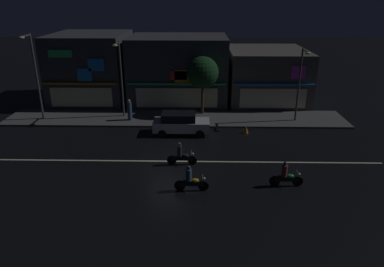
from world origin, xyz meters
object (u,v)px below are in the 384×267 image
streetlamp_mid (120,73)px  traffic_cone (246,130)px  motorcycle_opposite_lane (191,180)px  motorcycle_trailing_far (181,155)px  motorcycle_following (286,176)px  pedestrian_on_sidewalk (130,110)px  parked_car_near_kerb (181,123)px  streetlamp_east (300,79)px  streetlamp_west (34,71)px

streetlamp_mid → traffic_cone: (10.29, -3.34, -3.70)m
motorcycle_opposite_lane → motorcycle_trailing_far: (-0.68, 3.17, 0.00)m
motorcycle_following → motorcycle_opposite_lane: (-5.33, -0.61, 0.00)m
pedestrian_on_sidewalk → motorcycle_opposite_lane: bearing=-49.8°
motorcycle_opposite_lane → parked_car_near_kerb: bearing=-80.0°
streetlamp_east → motorcycle_opposite_lane: 14.44m
pedestrian_on_sidewalk → motorcycle_trailing_far: 9.34m
motorcycle_following → motorcycle_opposite_lane: 5.36m
streetlamp_west → motorcycle_opposite_lane: 17.53m
motorcycle_following → streetlamp_mid: bearing=-45.8°
pedestrian_on_sidewalk → streetlamp_east: bearing=14.2°
motorcycle_opposite_lane → traffic_cone: bearing=-111.7°
streetlamp_west → pedestrian_on_sidewalk: size_ratio=3.95×
streetlamp_east → motorcycle_following: 11.50m
motorcycle_following → traffic_cone: motorcycle_following is taller
motorcycle_trailing_far → traffic_cone: size_ratio=3.45×
streetlamp_east → parked_car_near_kerb: (-9.57, -2.67, -2.89)m
pedestrian_on_sidewalk → streetlamp_mid: bearing=145.5°
streetlamp_east → parked_car_near_kerb: bearing=-164.4°
parked_car_near_kerb → motorcycle_following: parked_car_near_kerb is taller
streetlamp_west → motorcycle_opposite_lane: bearing=-40.8°
streetlamp_west → pedestrian_on_sidewalk: bearing=0.1°
streetlamp_mid → motorcycle_following: streetlamp_mid is taller
streetlamp_mid → motorcycle_following: size_ratio=3.38×
pedestrian_on_sidewalk → motorcycle_opposite_lane: (5.42, -11.21, -0.34)m
streetlamp_east → streetlamp_mid: bearing=176.6°
pedestrian_on_sidewalk → motorcycle_following: pedestrian_on_sidewalk is taller
streetlamp_east → motorcycle_trailing_far: bearing=-139.2°
motorcycle_trailing_far → parked_car_near_kerb: bearing=-90.9°
streetlamp_west → motorcycle_trailing_far: 15.13m
parked_car_near_kerb → motorcycle_following: 10.10m
pedestrian_on_sidewalk → motorcycle_trailing_far: (4.75, -8.04, -0.34)m
parked_car_near_kerb → motorcycle_trailing_far: (0.29, -5.33, -0.24)m
parked_car_near_kerb → motorcycle_trailing_far: 5.35m
motorcycle_opposite_lane → traffic_cone: 9.65m
streetlamp_east → traffic_cone: size_ratio=10.92×
streetlamp_east → pedestrian_on_sidewalk: (-14.02, 0.04, -2.79)m
streetlamp_west → streetlamp_mid: bearing=7.1°
motorcycle_opposite_lane → motorcycle_following: bearing=-169.9°
motorcycle_following → pedestrian_on_sidewalk: bearing=-45.5°
streetlamp_mid → pedestrian_on_sidewalk: bearing=-48.8°
motorcycle_following → streetlamp_west: bearing=-31.0°
streetlamp_east → motorcycle_trailing_far: size_ratio=3.16×
streetlamp_west → streetlamp_mid: streetlamp_west is taller
streetlamp_west → motorcycle_following: 21.46m
motorcycle_trailing_far → streetlamp_mid: bearing=-62.4°
streetlamp_west → motorcycle_opposite_lane: streetlamp_west is taller
motorcycle_following → traffic_cone: (-1.20, 8.11, -0.36)m
streetlamp_east → pedestrian_on_sidewalk: size_ratio=3.35×
streetlamp_mid → pedestrian_on_sidewalk: size_ratio=3.58×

